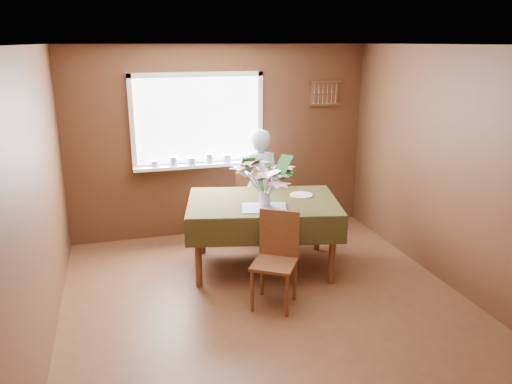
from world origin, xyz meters
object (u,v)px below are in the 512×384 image
object	(u,v)px
dining_table	(263,209)
chair_far	(253,202)
chair_near	(276,254)
flower_bouquet	(265,175)
seated_woman	(258,187)

from	to	relation	value
dining_table	chair_far	distance (m)	0.95
chair_near	flower_bouquet	size ratio (longest dim) A/B	1.51
chair_near	seated_woman	size ratio (longest dim) A/B	0.63
seated_woman	dining_table	bearing A→B (deg)	83.48
dining_table	chair_near	xyz separation A→B (m)	(-0.10, -0.81, -0.20)
chair_far	flower_bouquet	distance (m)	1.30
flower_bouquet	chair_near	bearing A→B (deg)	-96.38
dining_table	chair_near	bearing A→B (deg)	-84.75
chair_far	seated_woman	world-z (taller)	seated_woman
chair_far	chair_near	bearing A→B (deg)	112.26
dining_table	chair_near	distance (m)	0.84
dining_table	chair_far	bearing A→B (deg)	94.16
chair_far	chair_near	world-z (taller)	chair_near
flower_bouquet	dining_table	bearing A→B (deg)	79.83
dining_table	flower_bouquet	xyz separation A→B (m)	(-0.03, -0.18, 0.45)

